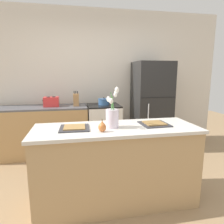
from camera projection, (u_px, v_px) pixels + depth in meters
ground_plane at (116, 200)px, 2.35m from camera, size 10.00×10.00×0.00m
back_wall at (95, 80)px, 4.03m from camera, size 5.20×0.08×2.70m
kitchen_island at (116, 165)px, 2.27m from camera, size 1.80×0.66×0.89m
back_counter at (40, 131)px, 3.61m from camera, size 1.68×0.60×0.89m
stove_range at (104, 128)px, 3.83m from camera, size 0.60×0.61×0.89m
refrigerator at (151, 106)px, 3.93m from camera, size 0.68×0.67×1.69m
flower_vase at (112, 116)px, 2.14m from camera, size 0.14×0.15×0.44m
pear_figurine at (102, 127)px, 1.99m from camera, size 0.08×0.08×0.13m
plate_setting_left at (75, 128)px, 2.12m from camera, size 0.32×0.32×0.02m
plate_setting_right at (154, 124)px, 2.28m from camera, size 0.32×0.32×0.02m
toaster at (51, 102)px, 3.55m from camera, size 0.28×0.18×0.17m
cooking_pot at (104, 102)px, 3.75m from camera, size 0.21×0.21×0.14m
knife_block at (76, 100)px, 3.61m from camera, size 0.10×0.14×0.27m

